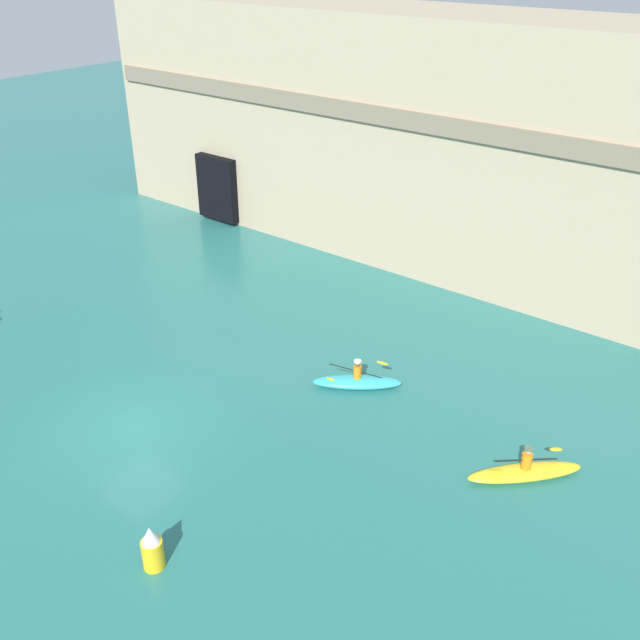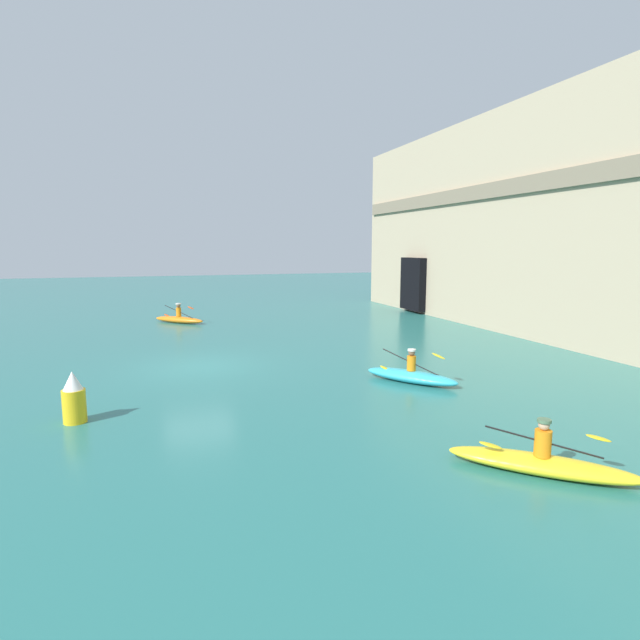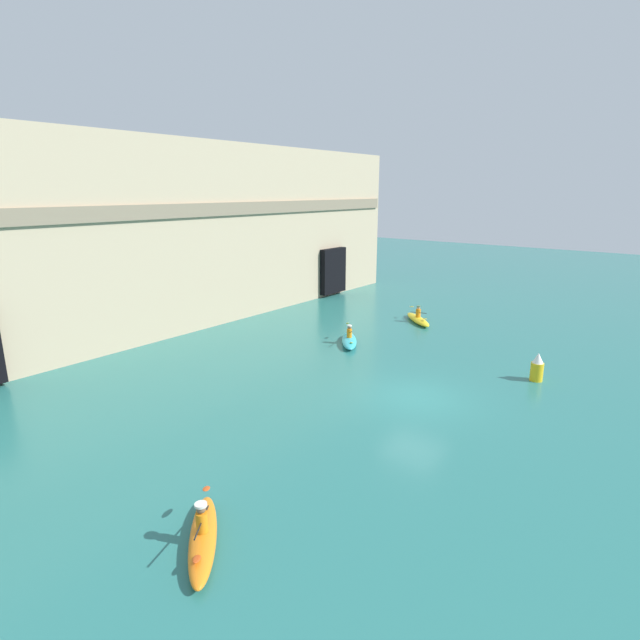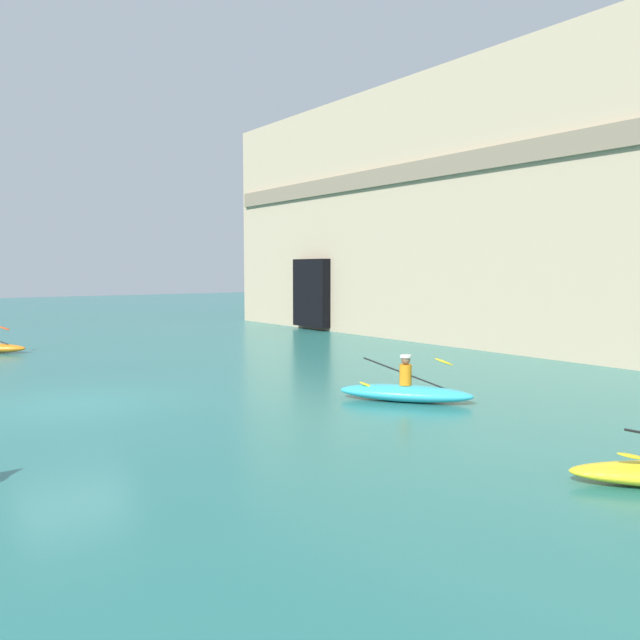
{
  "view_description": "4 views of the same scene",
  "coord_description": "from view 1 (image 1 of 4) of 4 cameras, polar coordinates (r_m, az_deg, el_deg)",
  "views": [
    {
      "loc": [
        16.15,
        -10.84,
        14.09
      ],
      "look_at": [
        2.32,
        6.76,
        1.81
      ],
      "focal_mm": 40.0,
      "sensor_mm": 36.0,
      "label": 1
    },
    {
      "loc": [
        18.15,
        -1.37,
        4.31
      ],
      "look_at": [
        1.17,
        4.29,
        1.68
      ],
      "focal_mm": 28.0,
      "sensor_mm": 36.0,
      "label": 2
    },
    {
      "loc": [
        -17.45,
        -8.62,
        8.28
      ],
      "look_at": [
        1.57,
        6.23,
        1.96
      ],
      "focal_mm": 28.0,
      "sensor_mm": 36.0,
      "label": 3
    },
    {
      "loc": [
        14.57,
        -3.86,
        3.05
      ],
      "look_at": [
        3.37,
        4.55,
        1.92
      ],
      "focal_mm": 35.0,
      "sensor_mm": 36.0,
      "label": 4
    }
  ],
  "objects": [
    {
      "name": "cliff_bluff",
      "position": [
        33.75,
        11.43,
        13.52
      ],
      "size": [
        39.55,
        7.03,
        11.12
      ],
      "color": "tan",
      "rests_on": "ground"
    },
    {
      "name": "ground_plane",
      "position": [
        24.02,
        -14.63,
        -8.27
      ],
      "size": [
        120.0,
        120.0,
        0.0
      ],
      "primitive_type": "plane",
      "color": "#28706B"
    },
    {
      "name": "kayak_cyan",
      "position": [
        25.04,
        2.99,
        -4.93
      ],
      "size": [
        2.98,
        2.49,
        1.09
      ],
      "rotation": [
        0.0,
        0.0,
        0.64
      ],
      "color": "#33B2C6",
      "rests_on": "ground"
    },
    {
      "name": "marker_buoy",
      "position": [
        19.04,
        -13.29,
        -17.37
      ],
      "size": [
        0.55,
        0.55,
        1.3
      ],
      "color": "yellow",
      "rests_on": "ground"
    },
    {
      "name": "kayak_yellow",
      "position": [
        22.08,
        16.06,
        -11.56
      ],
      "size": [
        2.91,
        3.06,
        1.08
      ],
      "rotation": [
        0.0,
        0.0,
        3.97
      ],
      "color": "yellow",
      "rests_on": "ground"
    }
  ]
}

